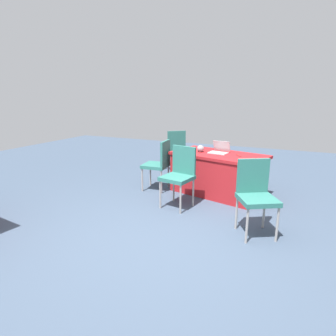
# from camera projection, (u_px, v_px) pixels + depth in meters

# --- Properties ---
(ground_plane) EXTENTS (14.40, 14.40, 0.00)m
(ground_plane) POSITION_uv_depth(u_px,v_px,m) (153.00, 243.00, 3.43)
(ground_plane) COLOR #3D4C60
(table_foreground) EXTENTS (1.78, 1.22, 0.74)m
(table_foreground) POSITION_uv_depth(u_px,v_px,m) (218.00, 174.00, 5.08)
(table_foreground) COLOR #AD1E23
(table_foreground) RESTS_ON ground
(chair_near_front) EXTENTS (0.47, 0.47, 0.95)m
(chair_near_front) POSITION_uv_depth(u_px,v_px,m) (159.00, 162.00, 5.24)
(chair_near_front) COLOR #9E9993
(chair_near_front) RESTS_ON ground
(chair_tucked_right) EXTENTS (0.51, 0.51, 0.96)m
(chair_tucked_right) POSITION_uv_depth(u_px,v_px,m) (180.00, 173.00, 4.46)
(chair_tucked_right) COLOR #9E9993
(chair_tucked_right) RESTS_ON ground
(chair_aisle) EXTENTS (0.60, 0.60, 0.96)m
(chair_aisle) POSITION_uv_depth(u_px,v_px,m) (256.00, 192.00, 3.56)
(chair_aisle) COLOR #9E9993
(chair_aisle) RESTS_ON ground
(chair_by_pillar) EXTENTS (0.62, 0.62, 0.98)m
(chair_by_pillar) POSITION_uv_depth(u_px,v_px,m) (175.00, 148.00, 6.48)
(chair_by_pillar) COLOR #9E9993
(chair_by_pillar) RESTS_ON ground
(laptop_silver) EXTENTS (0.36, 0.34, 0.21)m
(laptop_silver) POSITION_uv_depth(u_px,v_px,m) (219.00, 151.00, 5.03)
(laptop_silver) COLOR silver
(laptop_silver) RESTS_ON table_foreground
(yarn_ball) EXTENTS (0.13, 0.13, 0.13)m
(yarn_ball) POSITION_uv_depth(u_px,v_px,m) (201.00, 149.00, 5.11)
(yarn_ball) COLOR gray
(yarn_ball) RESTS_ON table_foreground
(scissors_red) EXTENTS (0.12, 0.18, 0.01)m
(scissors_red) POSITION_uv_depth(u_px,v_px,m) (239.00, 155.00, 4.81)
(scissors_red) COLOR red
(scissors_red) RESTS_ON table_foreground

